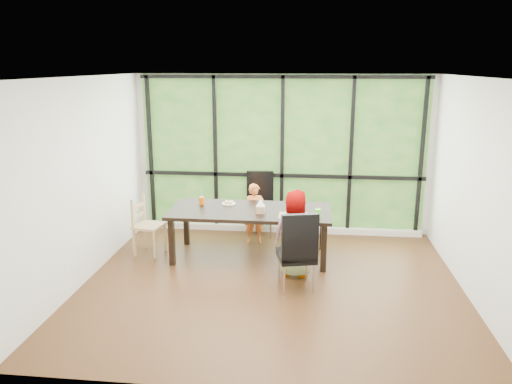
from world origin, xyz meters
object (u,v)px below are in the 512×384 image
chair_interior_leather (296,250)px  orange_cup (202,201)px  green_cup (318,213)px  plate_far (229,204)px  plate_near (294,215)px  dining_table (250,233)px  child_older (296,234)px  chair_window_leather (260,205)px  chair_end_beech (149,226)px  child_toddler (255,214)px  tissue_box (261,209)px

chair_interior_leather → orange_cup: 1.96m
orange_cup → green_cup: 1.84m
plate_far → plate_near: 1.14m
dining_table → chair_interior_leather: chair_interior_leather is taller
dining_table → child_older: 0.95m
dining_table → orange_cup: size_ratio=20.18×
dining_table → plate_far: 0.59m
chair_window_leather → green_cup: 1.63m
chair_interior_leather → plate_near: size_ratio=5.17×
child_older → green_cup: child_older is taller
plate_near → plate_far: bearing=154.2°
chair_end_beech → green_cup: (2.55, -0.26, 0.36)m
dining_table → child_older: child_older is taller
child_toddler → plate_far: child_toddler is taller
chair_window_leather → plate_near: size_ratio=5.17×
plate_near → green_cup: (0.33, -0.06, 0.06)m
chair_interior_leather → plate_near: chair_interior_leather is taller
child_older → chair_interior_leather: bearing=99.2°
orange_cup → green_cup: green_cup is taller
tissue_box → plate_near: bearing=-10.0°
child_toddler → child_older: child_older is taller
dining_table → plate_near: size_ratio=11.40×
chair_window_leather → chair_interior_leather: 2.15m
dining_table → plate_near: 0.80m
green_cup → chair_interior_leather: bearing=-110.1°
chair_interior_leather → tissue_box: 1.08m
chair_window_leather → green_cup: (0.95, -1.30, 0.27)m
chair_end_beech → orange_cup: chair_end_beech is taller
chair_end_beech → green_cup: 2.59m
tissue_box → green_cup: bearing=-10.1°
orange_cup → tissue_box: bearing=-20.1°
plate_far → tissue_box: size_ratio=1.68×
child_toddler → chair_interior_leather: bearing=-79.3°
tissue_box → orange_cup: bearing=159.9°
plate_far → tissue_box: 0.68m
plate_far → green_cup: bearing=-22.3°
plate_far → orange_cup: size_ratio=1.76×
tissue_box → chair_interior_leather: bearing=-58.1°
child_older → orange_cup: (-1.48, 0.79, 0.20)m
dining_table → chair_interior_leather: (0.72, -1.03, 0.17)m
green_cup → plate_far: bearing=157.7°
plate_near → orange_cup: size_ratio=1.77×
dining_table → child_older: size_ratio=1.96×
chair_end_beech → plate_near: 2.25m
orange_cup → tissue_box: size_ratio=0.95×
chair_interior_leather → tissue_box: size_ratio=8.70×
plate_far → green_cup: (1.36, -0.56, 0.06)m
plate_far → orange_cup: orange_cup is taller
child_toddler → orange_cup: bearing=-163.3°
chair_window_leather → child_older: 1.73m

